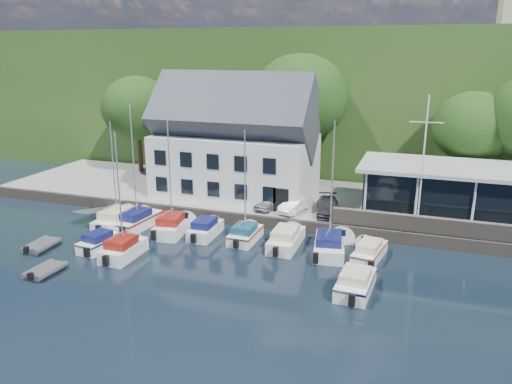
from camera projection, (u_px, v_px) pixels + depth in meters
ground at (245, 293)px, 29.50m from camera, size 180.00×180.00×0.00m
quay at (312, 202)px, 45.25m from camera, size 60.00×13.00×1.00m
quay_face at (293, 225)px, 39.35m from camera, size 60.00×0.30×1.00m
hillside at (373, 85)px, 83.57m from camera, size 160.00×75.00×16.00m
field_patch at (429, 35)px, 86.06m from camera, size 50.00×30.00×0.30m
harbor_building at (236, 147)px, 45.20m from camera, size 14.40×8.20×8.70m
club_pavilion at (444, 191)px, 39.72m from camera, size 13.20×7.20×4.10m
seawall at (458, 228)px, 35.63m from camera, size 18.00×0.50×1.20m
gangway at (102, 217)px, 42.87m from camera, size 1.20×6.00×1.40m
car_silver at (269, 202)px, 41.73m from camera, size 2.10×3.49×1.11m
car_white at (295, 204)px, 41.03m from camera, size 2.25×3.92×1.22m
car_dgrey at (328, 206)px, 40.44m from camera, size 2.58×4.61×1.26m
car_blue at (375, 209)px, 39.75m from camera, size 2.06×3.87×1.26m
flagpole at (423, 163)px, 36.36m from camera, size 2.36×0.20×9.85m
tree_0 at (138, 124)px, 53.35m from camera, size 7.51×7.51×10.26m
tree_1 at (215, 128)px, 51.95m from camera, size 7.28×7.28×9.95m
tree_2 at (300, 120)px, 48.22m from camera, size 9.21×9.21×12.58m
tree_4 at (470, 145)px, 44.22m from camera, size 6.91×6.91×9.44m
boat_r1_0 at (114, 170)px, 39.16m from camera, size 2.32×6.51×9.56m
boat_r1_1 at (134, 172)px, 39.06m from camera, size 2.59×6.74×9.24m
boat_r1_2 at (170, 174)px, 37.78m from camera, size 3.00×6.19×9.59m
boat_r1_3 at (206, 227)px, 38.33m from camera, size 1.94×5.34×1.43m
boat_r1_4 at (245, 189)px, 36.41m from camera, size 1.94×5.10×8.21m
boat_r1_5 at (286, 237)px, 36.34m from camera, size 2.14×6.56×1.46m
boat_r1_6 at (332, 190)px, 34.09m from camera, size 3.32×6.92×9.25m
boat_r1_7 at (370, 250)px, 34.13m from camera, size 2.59×5.96×1.35m
boat_r2_0 at (100, 240)px, 35.83m from camera, size 2.33×5.01×1.35m
boat_r2_1 at (119, 194)px, 33.39m from camera, size 2.03×5.35×9.13m
boat_r2_4 at (356, 281)px, 29.52m from camera, size 2.33×5.71×1.45m
dinghy_0 at (41, 244)px, 36.01m from camera, size 1.87×2.95×0.67m
dinghy_1 at (45, 269)px, 31.98m from camera, size 1.73×2.77×0.63m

